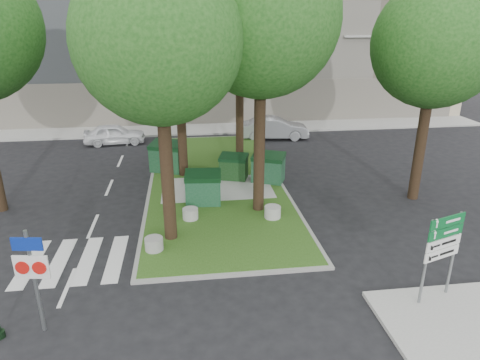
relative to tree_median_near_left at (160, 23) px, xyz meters
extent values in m
plane|color=black|center=(1.41, -2.56, -7.32)|extent=(120.00, 120.00, 0.00)
cube|color=#284E16|center=(1.91, 5.44, -7.26)|extent=(6.00, 16.00, 0.12)
cube|color=gray|center=(1.91, 5.44, -7.27)|extent=(6.30, 16.30, 0.10)
cube|color=#999993|center=(1.41, 15.94, -7.26)|extent=(42.00, 3.00, 0.12)
cube|color=silver|center=(-2.34, -1.06, -7.31)|extent=(5.00, 3.00, 0.01)
cube|color=#BCB18D|center=(1.41, 23.44, 0.68)|extent=(41.00, 12.00, 16.00)
cylinder|color=black|center=(-0.09, -0.06, -4.24)|extent=(0.44, 0.44, 6.16)
sphere|color=#164512|center=(-0.09, -0.06, -0.50)|extent=(5.20, 5.20, 5.20)
cylinder|color=black|center=(3.41, 1.94, -3.96)|extent=(0.44, 0.44, 6.72)
sphere|color=#164512|center=(3.41, 1.94, 0.12)|extent=(5.60, 5.60, 5.60)
cylinder|color=black|center=(0.41, 6.44, -4.38)|extent=(0.44, 0.44, 5.88)
sphere|color=#164512|center=(0.41, 6.44, -0.81)|extent=(4.80, 4.80, 4.80)
sphere|color=#164512|center=(0.71, 6.64, 0.87)|extent=(3.60, 3.60, 3.60)
cylinder|color=black|center=(3.61, 9.44, -3.82)|extent=(0.44, 0.44, 7.00)
sphere|color=#164512|center=(3.61, 9.44, 0.43)|extent=(5.80, 5.80, 5.80)
cylinder|color=black|center=(10.41, 2.44, -4.38)|extent=(0.44, 0.44, 5.88)
sphere|color=#164512|center=(10.41, 2.44, -0.81)|extent=(5.00, 5.00, 5.00)
cube|color=#0F381C|center=(-0.38, 7.19, -6.57)|extent=(1.87, 1.58, 1.25)
cube|color=black|center=(-0.38, 7.19, -5.85)|extent=(1.95, 1.66, 0.36)
cube|color=#134125|center=(1.22, 2.86, -6.63)|extent=(1.52, 1.09, 1.13)
cube|color=black|center=(1.22, 2.86, -5.97)|extent=(1.57, 1.17, 0.33)
cube|color=black|center=(2.82, 5.58, -6.70)|extent=(1.48, 1.22, 1.00)
cube|color=black|center=(2.82, 5.58, -6.11)|extent=(1.54, 1.30, 0.29)
cube|color=#123D22|center=(4.41, 5.03, -6.63)|extent=(1.72, 1.48, 1.14)
cube|color=black|center=(4.41, 5.03, -5.97)|extent=(1.79, 1.56, 0.33)
cylinder|color=gray|center=(-0.63, -0.88, -6.98)|extent=(0.61, 0.61, 0.44)
cylinder|color=#A6A5A0|center=(3.82, 1.06, -6.97)|extent=(0.64, 0.64, 0.46)
cylinder|color=#A4A49F|center=(0.63, 1.35, -6.98)|extent=(0.60, 0.60, 0.43)
cylinder|color=#C1D118|center=(4.61, 5.46, -6.83)|extent=(0.42, 0.42, 0.73)
cylinder|color=slate|center=(-3.21, -4.40, -5.90)|extent=(0.10, 0.10, 2.84)
cube|color=navy|center=(-3.21, -4.40, -4.82)|extent=(0.74, 0.15, 0.34)
cube|color=white|center=(-3.21, -4.40, -5.44)|extent=(0.85, 0.17, 0.62)
cylinder|color=red|center=(-3.41, -4.40, -5.44)|extent=(0.34, 0.08, 0.34)
cylinder|color=red|center=(-3.00, -4.40, -5.44)|extent=(0.34, 0.08, 0.34)
cylinder|color=slate|center=(6.75, -4.73, -5.94)|extent=(0.10, 0.10, 2.52)
cylinder|color=slate|center=(7.76, -4.39, -5.94)|extent=(0.10, 0.10, 2.52)
cube|color=#0B5A27|center=(7.26, -4.56, -4.82)|extent=(1.21, 0.44, 0.29)
cube|color=#0B5A27|center=(7.26, -4.56, -5.14)|extent=(1.21, 0.44, 0.29)
cube|color=white|center=(7.26, -4.56, -5.46)|extent=(1.21, 0.44, 0.29)
cube|color=white|center=(7.26, -4.56, -5.78)|extent=(1.21, 0.44, 0.29)
imported|color=white|center=(-3.84, 13.03, -6.68)|extent=(3.84, 1.81, 1.27)
imported|color=gray|center=(6.37, 12.96, -6.60)|extent=(4.48, 1.94, 1.43)
camera|label=1|loc=(0.61, -13.81, 0.14)|focal=32.00mm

